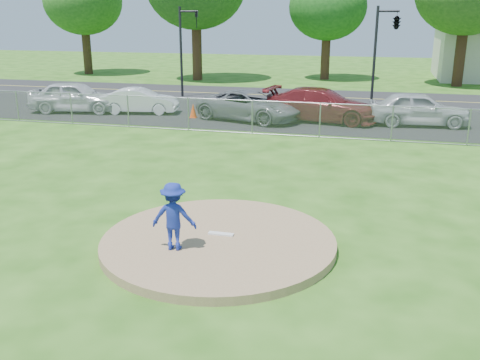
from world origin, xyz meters
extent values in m
plane|color=#255612|center=(0.00, 10.00, 0.00)|extent=(120.00, 120.00, 0.00)
cylinder|color=#90714F|center=(0.00, 0.00, 0.10)|extent=(5.40, 5.40, 0.20)
cube|color=white|center=(0.00, 0.20, 0.22)|extent=(0.60, 0.15, 0.04)
cube|color=gray|center=(0.00, 12.00, 0.75)|extent=(40.00, 0.06, 1.50)
cube|color=black|center=(0.00, 16.50, 0.01)|extent=(50.00, 8.00, 0.01)
cube|color=black|center=(0.00, 24.00, 0.00)|extent=(60.00, 7.00, 0.01)
cylinder|color=#332112|center=(-22.00, 33.00, 2.10)|extent=(0.74, 0.74, 4.20)
ellipsoid|color=#1C5316|center=(-22.00, 33.00, 6.22)|extent=(6.72, 6.72, 5.71)
cylinder|color=#392214|center=(-11.00, 31.00, 2.45)|extent=(0.78, 0.78, 4.90)
cylinder|color=#3A2015|center=(-1.00, 34.00, 1.92)|extent=(0.72, 0.72, 3.85)
ellipsoid|color=#154E15|center=(-1.00, 34.00, 5.70)|extent=(6.16, 6.16, 5.24)
cylinder|color=#331D12|center=(9.00, 32.00, 2.27)|extent=(0.76, 0.76, 4.55)
cylinder|color=black|center=(-9.00, 22.00, 2.80)|extent=(0.16, 0.16, 5.60)
cylinder|color=black|center=(-8.40, 22.00, 5.30)|extent=(1.20, 0.12, 0.12)
imported|color=black|center=(-7.92, 22.00, 4.80)|extent=(0.16, 0.20, 1.00)
cylinder|color=black|center=(3.00, 22.00, 2.80)|extent=(0.16, 0.16, 5.60)
cylinder|color=black|center=(3.60, 22.00, 5.30)|extent=(1.20, 0.12, 0.12)
imported|color=black|center=(4.08, 22.00, 4.80)|extent=(0.53, 2.48, 1.00)
imported|color=navy|center=(-0.77, -0.79, 0.96)|extent=(1.03, 0.67, 1.51)
cone|color=#FF4D0D|center=(-5.84, 15.06, 0.38)|extent=(0.38, 0.38, 0.73)
imported|color=silver|center=(-12.61, 15.08, 0.85)|extent=(5.18, 2.82, 1.67)
imported|color=white|center=(-9.05, 15.59, 0.68)|extent=(4.26, 2.17, 1.34)
imported|color=slate|center=(-2.88, 15.11, 0.75)|extent=(5.79, 3.92, 1.47)
imported|color=maroon|center=(0.67, 15.73, 0.83)|extent=(5.92, 3.14, 1.63)
imported|color=#BBBDBF|center=(5.29, 15.85, 0.81)|extent=(4.86, 2.31, 1.60)
camera|label=1|loc=(3.30, -10.88, 5.13)|focal=40.00mm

